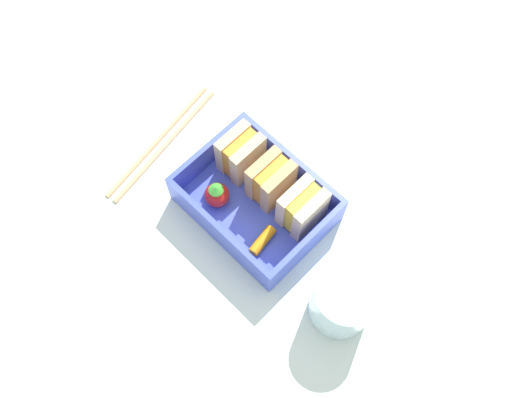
{
  "coord_description": "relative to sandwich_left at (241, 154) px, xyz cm",
  "views": [
    {
      "loc": [
        17.66,
        -17.85,
        60.62
      ],
      "look_at": [
        0.0,
        0.0,
        2.7
      ],
      "focal_mm": 40.0,
      "sensor_mm": 36.0,
      "label": 1
    }
  ],
  "objects": [
    {
      "name": "sandwich_left",
      "position": [
        0.0,
        0.0,
        0.0
      ],
      "size": [
        3.57,
        4.62,
        5.75
      ],
      "color": "#DAB88A",
      "rests_on": "bento_tray"
    },
    {
      "name": "bento_tray",
      "position": [
        4.7,
        -2.31,
        -3.48
      ],
      "size": [
        15.9,
        12.06,
        1.2
      ],
      "primitive_type": "cube",
      "color": "#4152CC",
      "rests_on": "ground_plane"
    },
    {
      "name": "carrot_stick_far_left",
      "position": [
        8.4,
        -5.03,
        -2.28
      ],
      "size": [
        1.65,
        3.67,
        1.2
      ],
      "primitive_type": "cylinder",
      "rotation": [
        1.57,
        0.0,
        3.27
      ],
      "color": "orange",
      "rests_on": "bento_tray"
    },
    {
      "name": "sandwich_center",
      "position": [
        9.4,
        0.0,
        0.0
      ],
      "size": [
        3.57,
        4.62,
        5.75
      ],
      "color": "beige",
      "rests_on": "bento_tray"
    },
    {
      "name": "strawberry_far_left",
      "position": [
        1.23,
        -5.0,
        -1.35
      ],
      "size": [
        2.81,
        2.81,
        3.41
      ],
      "color": "red",
      "rests_on": "bento_tray"
    },
    {
      "name": "sandwich_center_left",
      "position": [
        4.7,
        0.0,
        0.0
      ],
      "size": [
        3.57,
        4.62,
        5.75
      ],
      "color": "tan",
      "rests_on": "bento_tray"
    },
    {
      "name": "drinking_glass",
      "position": [
        19.19,
        -4.44,
        -0.46
      ],
      "size": [
        6.48,
        6.48,
        7.23
      ],
      "primitive_type": "cylinder",
      "color": "silver",
      "rests_on": "ground_plane"
    },
    {
      "name": "bento_rim",
      "position": [
        4.7,
        -2.31,
        -0.95
      ],
      "size": [
        15.9,
        12.06,
        3.86
      ],
      "color": "#4152CC",
      "rests_on": "bento_tray"
    },
    {
      "name": "chopstick_pair",
      "position": [
        -9.46,
        -4.24,
        -3.73
      ],
      "size": [
        4.69,
        18.59,
        0.7
      ],
      "color": "tan",
      "rests_on": "ground_plane"
    },
    {
      "name": "ground_plane",
      "position": [
        4.7,
        -2.31,
        -5.08
      ],
      "size": [
        120.0,
        120.0,
        2.0
      ],
      "primitive_type": "cube",
      "color": "silver"
    }
  ]
}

